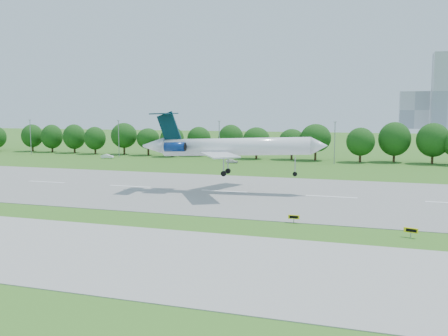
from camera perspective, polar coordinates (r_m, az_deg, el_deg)
ground at (r=71.69m, az=-6.18°, el=-5.75°), size 600.00×600.00×0.00m
runway at (r=94.65m, az=0.01°, el=-2.69°), size 400.00×45.00×0.08m
taxiway at (r=56.23m, az=-13.77°, el=-9.31°), size 400.00×23.00×0.08m
tree_line at (r=158.78m, az=7.47°, el=3.22°), size 288.40×8.40×10.40m
light_poles at (r=149.47m, az=5.83°, el=3.10°), size 175.90×0.25×12.19m
airliner at (r=93.33m, az=0.27°, el=2.51°), size 35.31×25.61×11.97m
taxi_sign_centre at (r=68.97m, az=7.98°, el=-5.58°), size 1.56×0.22×1.10m
taxi_sign_right at (r=64.63m, az=20.58°, el=-6.70°), size 1.67×0.71×1.19m
service_vehicle_a at (r=165.55m, az=-13.19°, el=1.32°), size 4.16×2.03×1.31m
service_vehicle_b at (r=146.22m, az=0.90°, el=0.80°), size 3.74×1.91×1.22m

